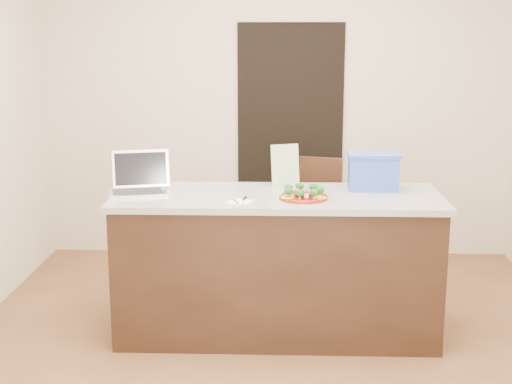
{
  "coord_description": "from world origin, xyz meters",
  "views": [
    {
      "loc": [
        0.02,
        -4.1,
        1.9
      ],
      "look_at": [
        -0.13,
        0.2,
        0.95
      ],
      "focal_mm": 50.0,
      "sensor_mm": 36.0,
      "label": 1
    }
  ],
  "objects_px": {
    "island": "(277,264)",
    "yogurt_bottle": "(306,198)",
    "plate": "(303,197)",
    "chair": "(312,218)",
    "napkin": "(239,202)",
    "blue_box": "(373,171)",
    "laptop": "(139,181)"
  },
  "relations": [
    {
      "from": "laptop",
      "to": "blue_box",
      "type": "bearing_deg",
      "value": -9.57
    },
    {
      "from": "napkin",
      "to": "yogurt_bottle",
      "type": "height_order",
      "value": "yogurt_bottle"
    },
    {
      "from": "yogurt_bottle",
      "to": "chair",
      "type": "height_order",
      "value": "chair"
    },
    {
      "from": "plate",
      "to": "yogurt_bottle",
      "type": "relative_size",
      "value": 4.71
    },
    {
      "from": "island",
      "to": "blue_box",
      "type": "distance_m",
      "value": 0.86
    },
    {
      "from": "chair",
      "to": "plate",
      "type": "bearing_deg",
      "value": -81.87
    },
    {
      "from": "island",
      "to": "laptop",
      "type": "relative_size",
      "value": 5.01
    },
    {
      "from": "island",
      "to": "plate",
      "type": "xyz_separation_m",
      "value": [
        0.16,
        -0.11,
        0.47
      ]
    },
    {
      "from": "plate",
      "to": "napkin",
      "type": "distance_m",
      "value": 0.4
    },
    {
      "from": "laptop",
      "to": "blue_box",
      "type": "distance_m",
      "value": 1.5
    },
    {
      "from": "plate",
      "to": "napkin",
      "type": "relative_size",
      "value": 2.22
    },
    {
      "from": "yogurt_bottle",
      "to": "blue_box",
      "type": "distance_m",
      "value": 0.59
    },
    {
      "from": "blue_box",
      "to": "chair",
      "type": "height_order",
      "value": "blue_box"
    },
    {
      "from": "island",
      "to": "chair",
      "type": "xyz_separation_m",
      "value": [
        0.25,
        0.73,
        0.11
      ]
    },
    {
      "from": "plate",
      "to": "yogurt_bottle",
      "type": "bearing_deg",
      "value": -79.16
    },
    {
      "from": "napkin",
      "to": "blue_box",
      "type": "bearing_deg",
      "value": 25.38
    },
    {
      "from": "plate",
      "to": "napkin",
      "type": "height_order",
      "value": "plate"
    },
    {
      "from": "napkin",
      "to": "laptop",
      "type": "distance_m",
      "value": 0.71
    },
    {
      "from": "napkin",
      "to": "yogurt_bottle",
      "type": "relative_size",
      "value": 2.12
    },
    {
      "from": "yogurt_bottle",
      "to": "laptop",
      "type": "relative_size",
      "value": 0.15
    },
    {
      "from": "blue_box",
      "to": "chair",
      "type": "relative_size",
      "value": 0.33
    },
    {
      "from": "island",
      "to": "yogurt_bottle",
      "type": "bearing_deg",
      "value": -48.18
    },
    {
      "from": "yogurt_bottle",
      "to": "laptop",
      "type": "distance_m",
      "value": 1.09
    },
    {
      "from": "yogurt_bottle",
      "to": "blue_box",
      "type": "height_order",
      "value": "blue_box"
    },
    {
      "from": "plate",
      "to": "chair",
      "type": "xyz_separation_m",
      "value": [
        0.09,
        0.85,
        -0.35
      ]
    },
    {
      "from": "island",
      "to": "napkin",
      "type": "distance_m",
      "value": 0.56
    },
    {
      "from": "island",
      "to": "laptop",
      "type": "xyz_separation_m",
      "value": [
        -0.88,
        0.06,
        0.53
      ]
    },
    {
      "from": "laptop",
      "to": "chair",
      "type": "relative_size",
      "value": 0.41
    },
    {
      "from": "island",
      "to": "plate",
      "type": "height_order",
      "value": "plate"
    },
    {
      "from": "plate",
      "to": "chair",
      "type": "distance_m",
      "value": 0.92
    },
    {
      "from": "yogurt_bottle",
      "to": "plate",
      "type": "bearing_deg",
      "value": 100.84
    },
    {
      "from": "island",
      "to": "laptop",
      "type": "distance_m",
      "value": 1.03
    }
  ]
}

